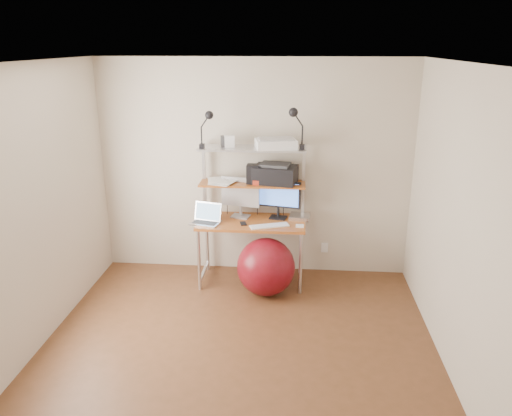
{
  "coord_description": "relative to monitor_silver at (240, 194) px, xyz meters",
  "views": [
    {
      "loc": [
        0.48,
        -3.79,
        2.65
      ],
      "look_at": [
        0.07,
        1.15,
        0.99
      ],
      "focal_mm": 35.0,
      "sensor_mm": 36.0,
      "label": 1
    }
  ],
  "objects": [
    {
      "name": "box_white",
      "position": [
        -0.12,
        -0.01,
        0.61
      ],
      "size": [
        0.12,
        0.11,
        0.13
      ],
      "primitive_type": "cube",
      "rotation": [
        0.0,
        0.0,
        0.22
      ],
      "color": "white",
      "rests_on": "top_shelf"
    },
    {
      "name": "nas_cube",
      "position": [
        0.15,
        -0.04,
        0.25
      ],
      "size": [
        0.15,
        0.15,
        0.21
      ],
      "primitive_type": "cube",
      "rotation": [
        0.0,
        0.0,
        -0.02
      ],
      "color": "black",
      "rests_on": "mid_shelf"
    },
    {
      "name": "red_box",
      "position": [
        0.25,
        -0.07,
        0.17
      ],
      "size": [
        0.2,
        0.13,
        0.05
      ],
      "primitive_type": "cube",
      "rotation": [
        0.0,
        0.0,
        0.03
      ],
      "color": "#B6311D",
      "rests_on": "mid_shelf"
    },
    {
      "name": "mac_mini",
      "position": [
        0.68,
        -0.01,
        -0.24
      ],
      "size": [
        0.25,
        0.25,
        0.04
      ],
      "primitive_type": "cube",
      "rotation": [
        0.0,
        0.0,
        -0.13
      ],
      "color": "silver",
      "rests_on": "desktop"
    },
    {
      "name": "clip_lamp_right",
      "position": [
        0.6,
        -0.09,
        0.87
      ],
      "size": [
        0.18,
        0.1,
        0.45
      ],
      "color": "black",
      "rests_on": "top_shelf"
    },
    {
      "name": "monitor_black",
      "position": [
        0.43,
        -0.01,
        -0.01
      ],
      "size": [
        0.51,
        0.18,
        0.51
      ],
      "rotation": [
        0.0,
        0.0,
        -0.21
      ],
      "color": "black",
      "rests_on": "desktop"
    },
    {
      "name": "phone",
      "position": [
        0.06,
        -0.25,
        -0.26
      ],
      "size": [
        0.09,
        0.13,
        0.01
      ],
      "primitive_type": "cube",
      "rotation": [
        0.0,
        0.0,
        0.26
      ],
      "color": "black",
      "rests_on": "desktop"
    },
    {
      "name": "exercise_ball",
      "position": [
        0.32,
        -0.44,
        -0.69
      ],
      "size": [
        0.64,
        0.64,
        0.64
      ],
      "primitive_type": "sphere",
      "color": "maroon",
      "rests_on": "floor"
    },
    {
      "name": "monitor_silver",
      "position": [
        0.0,
        0.0,
        0.0
      ],
      "size": [
        0.44,
        0.2,
        0.5
      ],
      "rotation": [
        0.0,
        0.0,
        -0.23
      ],
      "color": "#A7A7AB",
      "rests_on": "desktop"
    },
    {
      "name": "room",
      "position": [
        0.14,
        -1.59,
        0.24
      ],
      "size": [
        3.6,
        3.6,
        3.6
      ],
      "color": "brown",
      "rests_on": "ground"
    },
    {
      "name": "keyboard",
      "position": [
        0.35,
        -0.3,
        -0.26
      ],
      "size": [
        0.44,
        0.26,
        0.01
      ],
      "primitive_type": "cube",
      "rotation": [
        0.0,
        0.0,
        0.34
      ],
      "color": "white",
      "rests_on": "desktop"
    },
    {
      "name": "clip_lamp_left",
      "position": [
        -0.33,
        -0.13,
        0.84
      ],
      "size": [
        0.16,
        0.09,
        0.41
      ],
      "color": "black",
      "rests_on": "top_shelf"
    },
    {
      "name": "box_grey",
      "position": [
        -0.16,
        0.02,
        0.6
      ],
      "size": [
        0.13,
        0.13,
        0.11
      ],
      "primitive_type": "cube",
      "rotation": [
        0.0,
        0.0,
        0.23
      ],
      "color": "#303033",
      "rests_on": "top_shelf"
    },
    {
      "name": "wall_outlet",
      "position": [
        0.99,
        0.2,
        -0.71
      ],
      "size": [
        0.08,
        0.01,
        0.12
      ],
      "primitive_type": "cube",
      "color": "white",
      "rests_on": "room"
    },
    {
      "name": "paper_stack",
      "position": [
        -0.22,
        -0.02,
        0.16
      ],
      "size": [
        0.38,
        0.42,
        0.02
      ],
      "color": "white",
      "rests_on": "mid_shelf"
    },
    {
      "name": "computer_desk",
      "position": [
        0.14,
        -0.08,
        -0.05
      ],
      "size": [
        1.2,
        0.6,
        1.57
      ],
      "color": "#A55E20",
      "rests_on": "ground"
    },
    {
      "name": "scanner",
      "position": [
        0.4,
        -0.04,
        0.6
      ],
      "size": [
        0.48,
        0.36,
        0.11
      ],
      "rotation": [
        0.0,
        0.0,
        0.21
      ],
      "color": "white",
      "rests_on": "top_shelf"
    },
    {
      "name": "mouse",
      "position": [
        0.68,
        -0.29,
        -0.25
      ],
      "size": [
        0.09,
        0.05,
        0.02
      ],
      "primitive_type": "cube",
      "rotation": [
        0.0,
        0.0,
        0.0
      ],
      "color": "white",
      "rests_on": "desktop"
    },
    {
      "name": "laptop",
      "position": [
        -0.35,
        -0.24,
        -0.22
      ],
      "size": [
        0.37,
        0.32,
        0.28
      ],
      "rotation": [
        0.0,
        0.0,
        -0.25
      ],
      "color": "silver",
      "rests_on": "desktop"
    },
    {
      "name": "printer",
      "position": [
        0.39,
        -0.0,
        0.25
      ],
      "size": [
        0.52,
        0.4,
        0.22
      ],
      "rotation": [
        0.0,
        0.0,
        -0.19
      ],
      "color": "black",
      "rests_on": "mid_shelf"
    }
  ]
}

